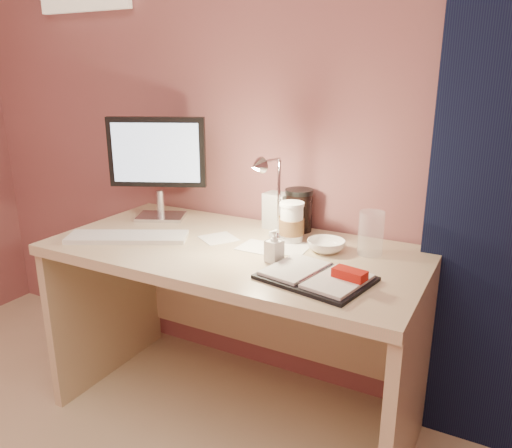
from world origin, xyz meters
The scene contains 14 objects.
desk centered at (0.00, 1.45, 0.50)m, with size 1.40×0.70×0.73m.
monitor centered at (-0.48, 1.55, 1.00)m, with size 0.39×0.22×0.45m.
keyboard centered at (-0.41, 1.26, 0.74)m, with size 0.46×0.14×0.02m, color silver.
planner centered at (0.39, 1.24, 0.74)m, with size 0.37×0.30×0.05m.
paper_a centered at (0.18, 1.46, 0.73)m, with size 0.16×0.16×0.00m, color silver.
paper_b centered at (0.08, 1.42, 0.73)m, with size 0.13×0.13×0.00m, color silver.
paper_c centered at (-0.10, 1.43, 0.73)m, with size 0.13×0.13×0.00m, color silver.
coffee_cup centered at (0.16, 1.54, 0.80)m, with size 0.10×0.10×0.16m.
clear_cup centered at (0.47, 1.54, 0.81)m, with size 0.09×0.09×0.16m, color white.
bowl centered at (0.32, 1.49, 0.75)m, with size 0.14×0.14×0.04m, color white.
lotion_bottle centered at (0.20, 1.31, 0.79)m, with size 0.05×0.05×0.11m, color white.
dark_jar centered at (0.13, 1.68, 0.81)m, with size 0.11×0.11×0.16m, color black.
product_box centered at (0.04, 1.67, 0.80)m, with size 0.10×0.08×0.15m, color silver.
desk_lamp centered at (0.12, 1.46, 0.94)m, with size 0.10×0.21×0.34m.
Camera 1 is at (0.90, -0.13, 1.36)m, focal length 35.00 mm.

